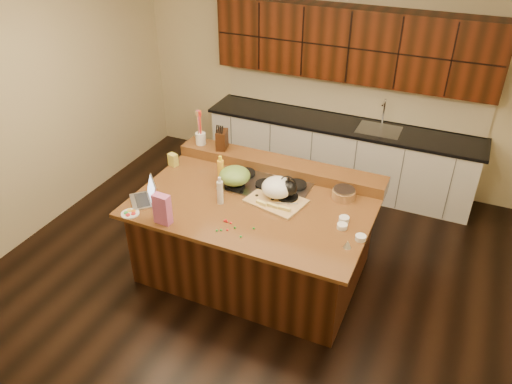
% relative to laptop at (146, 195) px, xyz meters
% --- Properties ---
extents(room, '(5.52, 5.02, 2.72)m').
position_rel_laptop_xyz_m(room, '(1.00, 0.44, 0.37)').
color(room, black).
rests_on(room, ground).
extents(island, '(2.40, 1.60, 0.92)m').
position_rel_laptop_xyz_m(island, '(1.00, 0.44, -0.52)').
color(island, black).
rests_on(island, ground).
extents(back_ledge, '(2.40, 0.30, 0.12)m').
position_rel_laptop_xyz_m(back_ledge, '(1.00, 1.14, 0.00)').
color(back_ledge, black).
rests_on(back_ledge, island).
extents(cooktop, '(0.92, 0.52, 0.05)m').
position_rel_laptop_xyz_m(cooktop, '(1.00, 0.74, -0.04)').
color(cooktop, gray).
rests_on(cooktop, island).
extents(back_counter, '(3.70, 0.66, 2.40)m').
position_rel_laptop_xyz_m(back_counter, '(1.30, 2.66, 0.00)').
color(back_counter, silver).
rests_on(back_counter, ground).
extents(kettle, '(0.23, 0.23, 0.17)m').
position_rel_laptop_xyz_m(kettle, '(1.30, 0.61, 0.07)').
color(kettle, black).
rests_on(kettle, cooktop).
extents(green_bowl, '(0.43, 0.43, 0.18)m').
position_rel_laptop_xyz_m(green_bowl, '(0.70, 0.61, 0.08)').
color(green_bowl, olive).
rests_on(green_bowl, cooktop).
extents(laptop, '(0.40, 0.40, 0.22)m').
position_rel_laptop_xyz_m(laptop, '(0.00, 0.00, 0.00)').
color(laptop, '#B7B7BC').
rests_on(laptop, island).
extents(oil_bottle, '(0.09, 0.09, 0.27)m').
position_rel_laptop_xyz_m(oil_bottle, '(0.53, 0.62, 0.08)').
color(oil_bottle, gold).
rests_on(oil_bottle, island).
extents(vinegar_bottle, '(0.07, 0.07, 0.25)m').
position_rel_laptop_xyz_m(vinegar_bottle, '(0.71, 0.27, 0.07)').
color(vinegar_bottle, silver).
rests_on(vinegar_bottle, island).
extents(wooden_tray, '(0.64, 0.52, 0.23)m').
position_rel_laptop_xyz_m(wooden_tray, '(1.20, 0.57, 0.04)').
color(wooden_tray, tan).
rests_on(wooden_tray, island).
extents(ramekin_a, '(0.13, 0.13, 0.04)m').
position_rel_laptop_xyz_m(ramekin_a, '(1.94, 0.47, -0.04)').
color(ramekin_a, white).
rests_on(ramekin_a, island).
extents(ramekin_b, '(0.11, 0.11, 0.04)m').
position_rel_laptop_xyz_m(ramekin_b, '(2.15, 0.25, -0.04)').
color(ramekin_b, white).
rests_on(ramekin_b, island).
extents(ramekin_c, '(0.12, 0.12, 0.04)m').
position_rel_laptop_xyz_m(ramekin_c, '(1.95, 0.35, -0.04)').
color(ramekin_c, white).
rests_on(ramekin_c, island).
extents(strainer_bowl, '(0.24, 0.24, 0.09)m').
position_rel_laptop_xyz_m(strainer_bowl, '(1.82, 0.87, -0.01)').
color(strainer_bowl, '#996B3F').
rests_on(strainer_bowl, island).
extents(kitchen_timer, '(0.10, 0.10, 0.07)m').
position_rel_laptop_xyz_m(kitchen_timer, '(2.07, 0.10, -0.02)').
color(kitchen_timer, silver).
rests_on(kitchen_timer, island).
extents(pink_bag, '(0.17, 0.10, 0.31)m').
position_rel_laptop_xyz_m(pink_bag, '(0.37, -0.26, 0.09)').
color(pink_bag, '#BF5A90').
rests_on(pink_bag, island).
extents(candy_plate, '(0.19, 0.19, 0.01)m').
position_rel_laptop_xyz_m(candy_plate, '(-0.01, -0.27, -0.05)').
color(candy_plate, white).
rests_on(candy_plate, island).
extents(package_box, '(0.12, 0.10, 0.14)m').
position_rel_laptop_xyz_m(package_box, '(-0.15, 0.74, 0.01)').
color(package_box, gold).
rests_on(package_box, island).
extents(utensil_crock, '(0.14, 0.14, 0.14)m').
position_rel_laptop_xyz_m(utensil_crock, '(-0.00, 1.14, 0.13)').
color(utensil_crock, white).
rests_on(utensil_crock, back_ledge).
extents(knife_block, '(0.15, 0.21, 0.22)m').
position_rel_laptop_xyz_m(knife_block, '(0.28, 1.14, 0.17)').
color(knife_block, black).
rests_on(knife_block, back_ledge).
extents(gumdrop_0, '(0.02, 0.02, 0.02)m').
position_rel_laptop_xyz_m(gumdrop_0, '(0.90, -0.01, -0.05)').
color(gumdrop_0, red).
rests_on(gumdrop_0, island).
extents(gumdrop_1, '(0.02, 0.02, 0.02)m').
position_rel_laptop_xyz_m(gumdrop_1, '(0.93, -0.15, -0.05)').
color(gumdrop_1, '#198C26').
rests_on(gumdrop_1, island).
extents(gumdrop_2, '(0.02, 0.02, 0.02)m').
position_rel_laptop_xyz_m(gumdrop_2, '(0.96, -0.02, -0.05)').
color(gumdrop_2, red).
rests_on(gumdrop_2, island).
extents(gumdrop_3, '(0.02, 0.02, 0.02)m').
position_rel_laptop_xyz_m(gumdrop_3, '(0.90, -0.18, -0.05)').
color(gumdrop_3, '#198C26').
rests_on(gumdrop_3, island).
extents(gumdrop_4, '(0.02, 0.02, 0.02)m').
position_rel_laptop_xyz_m(gumdrop_4, '(0.90, 0.01, -0.05)').
color(gumdrop_4, red).
rests_on(gumdrop_4, island).
extents(gumdrop_5, '(0.02, 0.02, 0.02)m').
position_rel_laptop_xyz_m(gumdrop_5, '(1.03, -0.06, -0.05)').
color(gumdrop_5, '#198C26').
rests_on(gumdrop_5, island).
extents(gumdrop_6, '(0.02, 0.02, 0.02)m').
position_rel_laptop_xyz_m(gumdrop_6, '(0.98, -0.12, -0.05)').
color(gumdrop_6, red).
rests_on(gumdrop_6, island).
extents(gumdrop_7, '(0.02, 0.02, 0.02)m').
position_rel_laptop_xyz_m(gumdrop_7, '(1.20, -0.00, -0.05)').
color(gumdrop_7, '#198C26').
rests_on(gumdrop_7, island).
extents(gumdrop_8, '(0.02, 0.02, 0.02)m').
position_rel_laptop_xyz_m(gumdrop_8, '(0.92, -0.01, -0.05)').
color(gumdrop_8, red).
rests_on(gumdrop_8, island).
extents(gumdrop_9, '(0.02, 0.02, 0.02)m').
position_rel_laptop_xyz_m(gumdrop_9, '(1.14, -0.17, -0.05)').
color(gumdrop_9, '#198C26').
rests_on(gumdrop_9, island).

